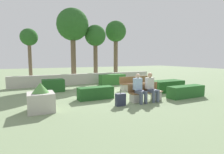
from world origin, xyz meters
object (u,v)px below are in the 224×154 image
object	(u,v)px
suitcase	(120,100)
tree_rightmost	(116,33)
tree_center_left	(73,26)
person_seated_man	(139,87)
planter_corner_left	(41,99)
bench_left_side	(136,84)
tree_leftmost	(29,40)
tree_center_right	(95,37)
bench_front	(145,94)
person_seated_woman	(151,85)

from	to	relation	value
suitcase	tree_rightmost	distance (m)	10.34
suitcase	tree_center_left	size ratio (longest dim) A/B	0.12
person_seated_man	suitcase	xyz separation A→B (m)	(-1.04, -0.14, -0.46)
planter_corner_left	suitcase	size ratio (longest dim) A/B	1.51
bench_left_side	planter_corner_left	distance (m)	6.32
person_seated_man	tree_rightmost	world-z (taller)	tree_rightmost
tree_leftmost	tree_center_left	distance (m)	3.48
tree_leftmost	tree_center_right	distance (m)	5.13
bench_front	suitcase	size ratio (longest dim) A/B	2.32
tree_rightmost	person_seated_woman	bearing A→B (deg)	-106.16
person_seated_woman	tree_center_right	distance (m)	8.27
bench_left_side	suitcase	world-z (taller)	bench_left_side
tree_leftmost	bench_left_side	bearing A→B (deg)	-39.29
person_seated_woman	tree_rightmost	world-z (taller)	tree_rightmost
tree_center_right	tree_leftmost	bearing A→B (deg)	178.46
planter_corner_left	suitcase	world-z (taller)	planter_corner_left
tree_rightmost	bench_front	bearing A→B (deg)	-107.76
bench_left_side	person_seated_man	size ratio (longest dim) A/B	1.65
tree_leftmost	tree_rightmost	xyz separation A→B (m)	(7.43, 0.58, 0.97)
tree_center_right	tree_rightmost	size ratio (longest dim) A/B	0.88
planter_corner_left	tree_leftmost	size ratio (longest dim) A/B	0.26
person_seated_woman	tree_leftmost	size ratio (longest dim) A/B	0.32
person_seated_woman	planter_corner_left	size ratio (longest dim) A/B	1.21
person_seated_woman	tree_center_left	xyz separation A→B (m)	(-1.75, 7.89, 3.89)
tree_leftmost	person_seated_woman	bearing A→B (deg)	-57.46
person_seated_man	tree_leftmost	world-z (taller)	tree_leftmost
bench_front	bench_left_side	world-z (taller)	same
bench_front	suitcase	world-z (taller)	bench_front
tree_leftmost	tree_rightmost	size ratio (longest dim) A/B	0.76
person_seated_man	planter_corner_left	xyz separation A→B (m)	(-4.12, 0.49, -0.26)
person_seated_woman	tree_rightmost	xyz separation A→B (m)	(2.44, 8.41, 3.61)
tree_center_left	tree_rightmost	world-z (taller)	tree_center_left
person_seated_woman	tree_center_right	size ratio (longest dim) A/B	0.28
planter_corner_left	tree_center_left	distance (m)	9.03
person_seated_woman	planter_corner_left	xyz separation A→B (m)	(-4.80, 0.49, -0.28)
person_seated_man	tree_center_left	world-z (taller)	tree_center_left
bench_front	tree_center_right	world-z (taller)	tree_center_right
tree_rightmost	bench_left_side	bearing A→B (deg)	-104.08
tree_center_right	tree_rightmost	world-z (taller)	tree_rightmost
bench_left_side	person_seated_woman	size ratio (longest dim) A/B	1.63
planter_corner_left	person_seated_man	bearing A→B (deg)	-6.84
person_seated_woman	planter_corner_left	distance (m)	4.84
bench_left_side	tree_center_right	xyz separation A→B (m)	(-0.93, 4.81, 3.45)
suitcase	tree_center_right	distance (m)	8.77
tree_center_right	tree_rightmost	bearing A→B (deg)	17.21
bench_front	bench_left_side	bearing A→B (deg)	65.29
bench_left_side	tree_rightmost	world-z (taller)	tree_rightmost
tree_center_left	bench_front	bearing A→B (deg)	-78.83
planter_corner_left	tree_center_right	xyz separation A→B (m)	(4.92, 7.20, 3.32)
planter_corner_left	tree_center_left	xyz separation A→B (m)	(3.06, 7.40, 4.17)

